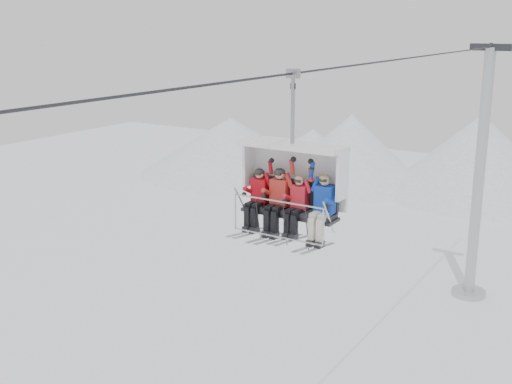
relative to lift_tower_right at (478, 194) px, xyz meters
The scene contains 7 objects.
lift_tower_right is the anchor object (origin of this frame).
haul_cable 23.25m from the lift_tower_right, 90.00° to the right, with size 0.06×0.06×50.00m, color #2A2A2F.
chairlift_carrier 20.81m from the lift_tower_right, 90.00° to the right, with size 2.66×1.17×3.98m.
skier_far_left 21.01m from the lift_tower_right, 92.42° to the right, with size 0.42×1.69×1.67m.
skier_center_left 21.00m from the lift_tower_right, 90.80° to the right, with size 0.46×1.69×1.78m.
skier_center_right 21.00m from the lift_tower_right, 89.25° to the right, with size 0.40×1.69×1.60m.
skier_far_right 21.02m from the lift_tower_right, 87.36° to the right, with size 0.46×1.69×1.78m.
Camera 1 is at (7.38, -11.80, 14.44)m, focal length 45.00 mm.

